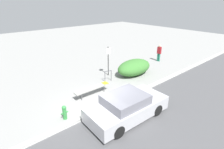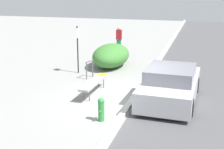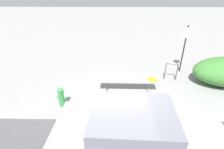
{
  "view_description": "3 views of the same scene",
  "coord_description": "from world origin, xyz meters",
  "px_view_note": "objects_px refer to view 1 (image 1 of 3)",
  "views": [
    {
      "loc": [
        -4.77,
        -6.43,
        5.49
      ],
      "look_at": [
        1.97,
        1.47,
        1.06
      ],
      "focal_mm": 28.0,
      "sensor_mm": 36.0,
      "label": 1
    },
    {
      "loc": [
        -10.54,
        -2.32,
        4.07
      ],
      "look_at": [
        1.24,
        1.13,
        0.64
      ],
      "focal_mm": 50.0,
      "sensor_mm": 36.0,
      "label": 2
    },
    {
      "loc": [
        0.01,
        -4.52,
        3.98
      ],
      "look_at": [
        -0.1,
        1.3,
        0.92
      ],
      "focal_mm": 28.0,
      "sensor_mm": 36.0,
      "label": 3
    }
  ],
  "objects_px": {
    "fire_hydrant": "(64,112)",
    "pedestrian": "(159,53)",
    "sign_post": "(108,59)",
    "parked_car_near": "(127,107)",
    "bench": "(92,88)",
    "bike_rack": "(108,75)"
  },
  "relations": [
    {
      "from": "bench",
      "to": "sign_post",
      "type": "relative_size",
      "value": 1.03
    },
    {
      "from": "bench",
      "to": "fire_hydrant",
      "type": "xyz_separation_m",
      "value": [
        -2.41,
        -1.08,
        -0.07
      ]
    },
    {
      "from": "fire_hydrant",
      "to": "parked_car_near",
      "type": "relative_size",
      "value": 0.18
    },
    {
      "from": "bench",
      "to": "sign_post",
      "type": "bearing_deg",
      "value": 34.09
    },
    {
      "from": "bike_rack",
      "to": "parked_car_near",
      "type": "distance_m",
      "value": 4.39
    },
    {
      "from": "sign_post",
      "to": "fire_hydrant",
      "type": "bearing_deg",
      "value": -150.84
    },
    {
      "from": "sign_post",
      "to": "pedestrian",
      "type": "height_order",
      "value": "sign_post"
    },
    {
      "from": "sign_post",
      "to": "fire_hydrant",
      "type": "xyz_separation_m",
      "value": [
        -5.17,
        -2.88,
        -0.98
      ]
    },
    {
      "from": "fire_hydrant",
      "to": "pedestrian",
      "type": "distance_m",
      "value": 11.34
    },
    {
      "from": "bench",
      "to": "bike_rack",
      "type": "distance_m",
      "value": 2.24
    },
    {
      "from": "fire_hydrant",
      "to": "bench",
      "type": "bearing_deg",
      "value": 24.04
    },
    {
      "from": "bike_rack",
      "to": "pedestrian",
      "type": "bearing_deg",
      "value": 3.29
    },
    {
      "from": "bench",
      "to": "parked_car_near",
      "type": "height_order",
      "value": "parked_car_near"
    },
    {
      "from": "pedestrian",
      "to": "bike_rack",
      "type": "bearing_deg",
      "value": -91.52
    },
    {
      "from": "bench",
      "to": "pedestrian",
      "type": "xyz_separation_m",
      "value": [
        8.66,
        1.33,
        0.39
      ]
    },
    {
      "from": "sign_post",
      "to": "pedestrian",
      "type": "distance_m",
      "value": 5.95
    },
    {
      "from": "parked_car_near",
      "to": "bench",
      "type": "bearing_deg",
      "value": 93.2
    },
    {
      "from": "fire_hydrant",
      "to": "pedestrian",
      "type": "relative_size",
      "value": 0.47
    },
    {
      "from": "fire_hydrant",
      "to": "bike_rack",
      "type": "bearing_deg",
      "value": 24.54
    },
    {
      "from": "fire_hydrant",
      "to": "sign_post",
      "type": "bearing_deg",
      "value": 29.16
    },
    {
      "from": "bike_rack",
      "to": "fire_hydrant",
      "type": "height_order",
      "value": "bike_rack"
    },
    {
      "from": "pedestrian",
      "to": "parked_car_near",
      "type": "distance_m",
      "value": 9.63
    }
  ]
}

